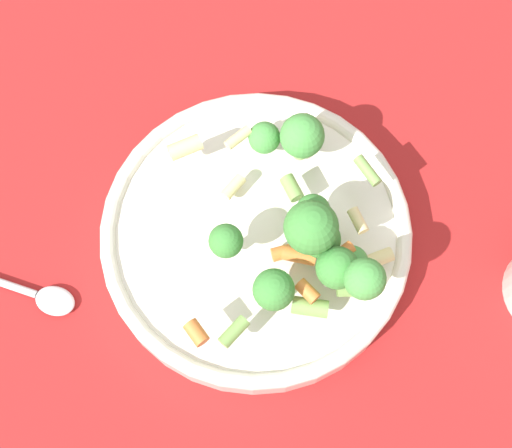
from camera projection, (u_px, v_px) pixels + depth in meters
ground_plane at (256, 242)px, 0.65m from camera, size 3.00×3.00×0.00m
bowl at (256, 235)px, 0.63m from camera, size 0.27×0.27×0.04m
pasta_salad at (307, 227)px, 0.58m from camera, size 0.21×0.22×0.08m
spoon at (16, 288)px, 0.63m from camera, size 0.10×0.16×0.01m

